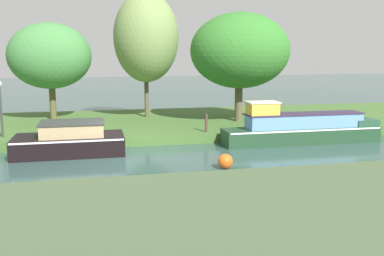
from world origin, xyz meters
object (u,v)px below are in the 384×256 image
willow_tree_centre (146,38)px  mooring_post_near (206,123)px  lamp_post (0,101)px  willow_tree_right (240,51)px  channel_buoy (225,161)px  forest_barge (302,128)px  willow_tree_left (50,56)px  black_narrowboat (70,141)px

willow_tree_centre → mooring_post_near: (2.21, -5.33, -4.18)m
lamp_post → willow_tree_right: bearing=9.5°
willow_tree_centre → channel_buoy: 11.70m
mooring_post_near → forest_barge: bearing=-20.8°
willow_tree_centre → lamp_post: bearing=-147.3°
lamp_post → willow_tree_left: bearing=69.3°
black_narrowboat → lamp_post: (-3.07, 2.36, 1.45)m
forest_barge → willow_tree_right: 5.87m
willow_tree_right → mooring_post_near: 5.12m
black_narrowboat → willow_tree_centre: willow_tree_centre is taller
willow_tree_left → willow_tree_right: willow_tree_right is taller
lamp_post → mooring_post_near: (9.33, -0.77, -1.19)m
black_narrowboat → willow_tree_centre: (4.05, 6.93, 4.45)m
black_narrowboat → channel_buoy: size_ratio=8.14×
willow_tree_centre → lamp_post: (-7.12, -4.56, -2.99)m
willow_tree_left → channel_buoy: size_ratio=9.87×
forest_barge → mooring_post_near: size_ratio=8.62×
black_narrowboat → lamp_post: size_ratio=1.77×
mooring_post_near → black_narrowboat: bearing=-165.7°
forest_barge → willow_tree_centre: bearing=132.8°
forest_barge → black_narrowboat: size_ratio=1.67×
willow_tree_right → channel_buoy: bearing=-111.9°
willow_tree_right → mooring_post_near: size_ratio=6.82×
willow_tree_centre → mooring_post_near: bearing=-67.5°
lamp_post → forest_barge: bearing=-9.9°
forest_barge → willow_tree_left: (-11.74, 7.08, 3.30)m
mooring_post_near → channel_buoy: size_ratio=1.58×
lamp_post → willow_tree_centre: bearing=32.7°
willow_tree_left → forest_barge: bearing=-31.1°
willow_tree_left → mooring_post_near: 9.85m
willow_tree_right → willow_tree_left: bearing=165.0°
black_narrowboat → willow_tree_right: 10.54m
willow_tree_centre → channel_buoy: size_ratio=13.06×
lamp_post → channel_buoy: lamp_post is taller
forest_barge → mooring_post_near: (-4.20, 1.59, 0.15)m
willow_tree_right → forest_barge: bearing=-69.8°
forest_barge → mooring_post_near: bearing=159.2°
willow_tree_left → lamp_post: willow_tree_left is taller
willow_tree_right → willow_tree_centre: bearing=151.9°
black_narrowboat → forest_barge: bearing=-0.0°
willow_tree_left → lamp_post: size_ratio=2.14×
black_narrowboat → willow_tree_centre: 9.17m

